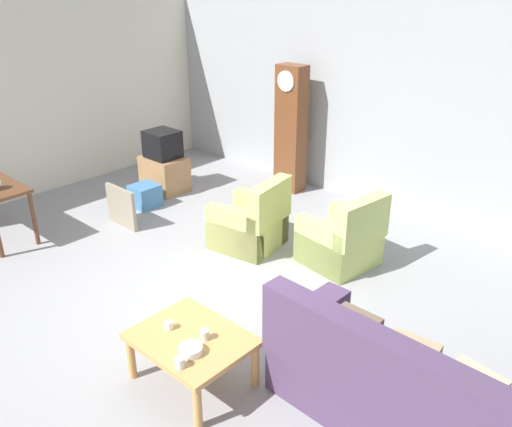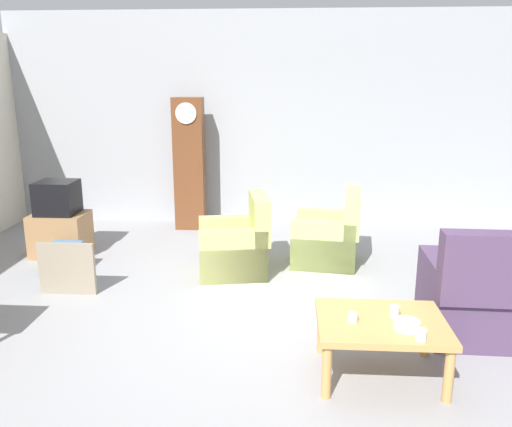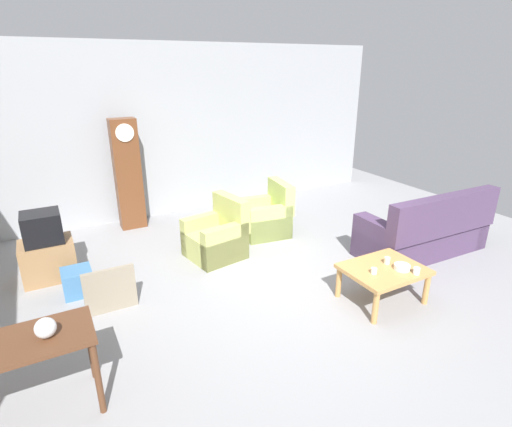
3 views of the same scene
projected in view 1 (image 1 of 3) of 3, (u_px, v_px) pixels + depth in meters
name	position (u px, v px, depth m)	size (l,w,h in m)	color
ground_plane	(201.00, 302.00, 5.74)	(10.40, 10.40, 0.00)	gray
garage_door_wall	(388.00, 98.00, 7.49)	(8.40, 0.16, 3.20)	#9EA0A5
pegboard_wall_left	(26.00, 101.00, 7.99)	(0.12, 6.40, 2.88)	beige
couch_floral	(401.00, 395.00, 3.99)	(2.12, 0.93, 1.04)	#4C3856
armchair_olive_near	(251.00, 224.00, 6.77)	(0.91, 0.88, 0.92)	#B7BC66
armchair_olive_far	(342.00, 241.00, 6.36)	(0.88, 0.85, 0.92)	#BDCF6E
coffee_table_wood	(192.00, 343.00, 4.49)	(0.96, 0.76, 0.46)	tan
grandfather_clock	(291.00, 129.00, 8.27)	(0.44, 0.30, 1.96)	brown
tv_stand_cabinet	(165.00, 173.00, 8.53)	(0.68, 0.52, 0.55)	#997047
tv_crt	(162.00, 144.00, 8.33)	(0.48, 0.44, 0.42)	black
framed_picture_leaning	(121.00, 207.00, 7.33)	(0.60, 0.05, 0.56)	gray
storage_box_blue	(145.00, 196.00, 7.98)	(0.36, 0.38, 0.33)	teal
cup_white_porcelain	(169.00, 325.00, 4.55)	(0.07, 0.07, 0.07)	white
cup_blue_rimmed	(180.00, 363.00, 4.11)	(0.08, 0.08, 0.08)	silver
cup_cream_tall	(205.00, 335.00, 4.42)	(0.08, 0.08, 0.09)	beige
bowl_white_stacked	(191.00, 350.00, 4.26)	(0.19, 0.19, 0.06)	white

